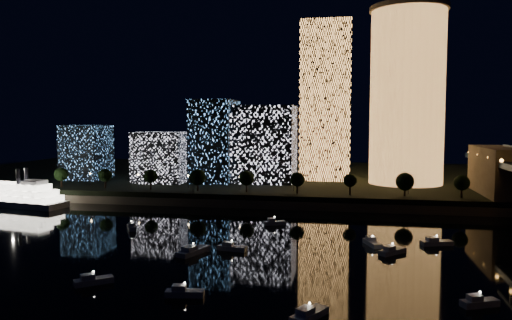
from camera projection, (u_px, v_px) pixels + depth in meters
The scene contains 10 objects.
ground at pixel (302, 278), 104.92m from camera, with size 520.00×520.00×0.00m, color black.
far_bank at pixel (330, 179), 261.56m from camera, with size 420.00×160.00×5.00m, color black.
seawall at pixel (322, 206), 185.18m from camera, with size 420.00×6.00×3.00m, color #6B5E4C.
tower_cylindrical at pixel (407, 96), 220.71m from camera, with size 34.00×34.00×77.88m.
tower_rectangular at pixel (326, 102), 239.11m from camera, with size 23.43×23.43×74.56m, color #F09E4D.
midrise_blocks at pixel (203, 147), 231.23m from camera, with size 109.65×31.24×37.55m.
riverboat at pixel (7, 195), 195.31m from camera, with size 51.67×19.27×15.27m.
motorboats at pixel (301, 259), 116.59m from camera, with size 112.35×80.10×2.78m.
esplanade_trees at pixel (251, 178), 195.54m from camera, with size 165.75×6.78×8.89m.
street_lamps at pixel (240, 180), 202.55m from camera, with size 132.70×0.70×5.65m.
Camera 1 is at (9.21, -102.72, 32.90)m, focal length 35.00 mm.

